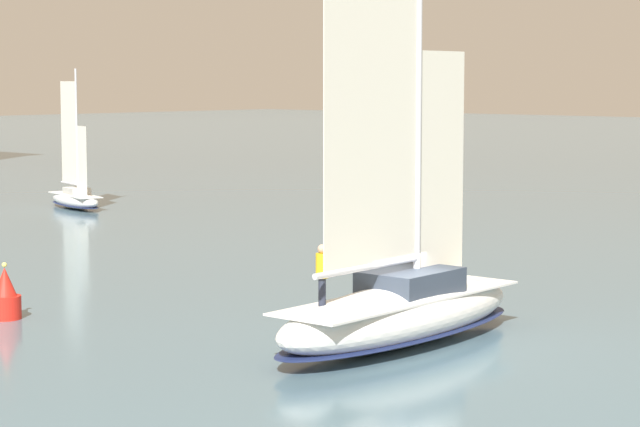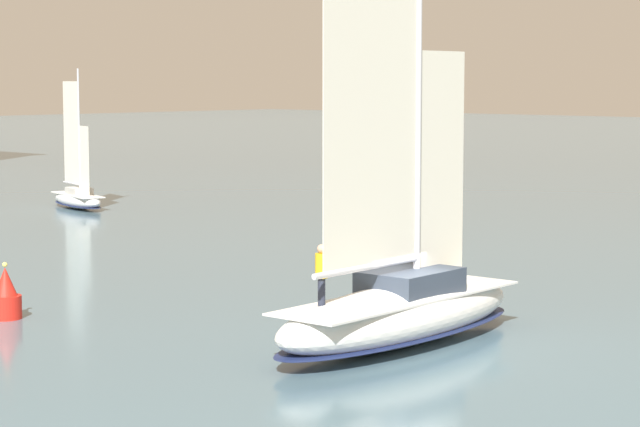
{
  "view_description": "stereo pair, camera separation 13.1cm",
  "coord_description": "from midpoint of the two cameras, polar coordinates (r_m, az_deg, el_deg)",
  "views": [
    {
      "loc": [
        -27.13,
        -21.27,
        7.4
      ],
      "look_at": [
        0.0,
        3.0,
        3.48
      ],
      "focal_mm": 70.0,
      "sensor_mm": 36.0,
      "label": 1
    },
    {
      "loc": [
        -27.04,
        -21.37,
        7.4
      ],
      "look_at": [
        0.0,
        3.0,
        3.48
      ],
      "focal_mm": 70.0,
      "sensor_mm": 36.0,
      "label": 2
    }
  ],
  "objects": [
    {
      "name": "sailboat_main",
      "position": [
        35.05,
        3.78,
        -4.24
      ],
      "size": [
        10.13,
        3.11,
        13.82
      ],
      "color": "white",
      "rests_on": "ground"
    },
    {
      "name": "channel_buoy",
      "position": [
        39.95,
        -14.08,
        -3.7
      ],
      "size": [
        0.97,
        0.97,
        1.78
      ],
      "color": "red",
      "rests_on": "ground"
    },
    {
      "name": "ground_plane",
      "position": [
        35.25,
        3.75,
        -5.99
      ],
      "size": [
        400.0,
        400.0,
        0.0
      ],
      "primitive_type": "plane",
      "color": "slate"
    },
    {
      "name": "sailboat_moored_near_marina",
      "position": [
        73.32,
        -10.98,
        0.78
      ],
      "size": [
        3.14,
        6.05,
        8.03
      ],
      "color": "silver",
      "rests_on": "ground"
    }
  ]
}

